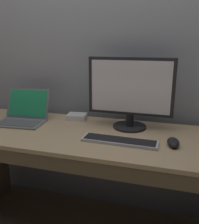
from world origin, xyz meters
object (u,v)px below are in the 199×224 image
object	(u,v)px
laptop_space_gray	(23,115)
external_drive_box	(77,117)
wired_keyboard	(120,141)
computer_mouse	(173,142)
external_monitor	(130,92)

from	to	relation	value
laptop_space_gray	external_drive_box	distance (m)	0.39
wired_keyboard	computer_mouse	bearing A→B (deg)	6.88
external_monitor	external_drive_box	world-z (taller)	external_monitor
computer_mouse	external_drive_box	distance (m)	0.75
computer_mouse	external_drive_box	world-z (taller)	computer_mouse
laptop_space_gray	wired_keyboard	bearing A→B (deg)	-13.35
wired_keyboard	external_drive_box	size ratio (longest dim) A/B	3.23
laptop_space_gray	wired_keyboard	distance (m)	0.76
wired_keyboard	external_monitor	bearing A→B (deg)	87.71
laptop_space_gray	external_monitor	bearing A→B (deg)	5.91
external_monitor	wired_keyboard	world-z (taller)	external_monitor
wired_keyboard	laptop_space_gray	bearing A→B (deg)	166.65
external_drive_box	laptop_space_gray	bearing A→B (deg)	-154.92
external_drive_box	computer_mouse	bearing A→B (deg)	-23.95
laptop_space_gray	external_monitor	xyz separation A→B (m)	(0.75, 0.08, 0.20)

